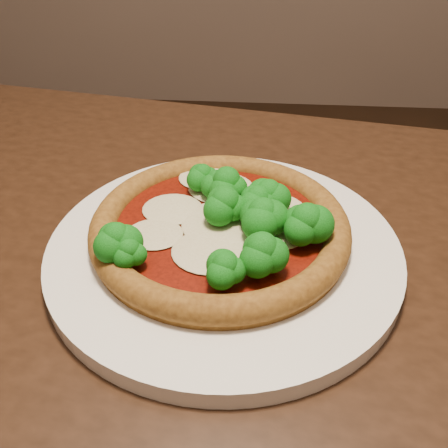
{
  "coord_description": "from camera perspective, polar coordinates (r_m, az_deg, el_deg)",
  "views": [
    {
      "loc": [
        -0.02,
        -0.55,
        1.07
      ],
      "look_at": [
        -0.05,
        -0.16,
        0.79
      ],
      "focal_mm": 40.0,
      "sensor_mm": 36.0,
      "label": 1
    }
  ],
  "objects": [
    {
      "name": "dining_table",
      "position": [
        0.53,
        0.43,
        -16.01
      ],
      "size": [
        1.34,
        1.02,
        0.75
      ],
      "rotation": [
        0.0,
        0.0,
        -0.17
      ],
      "color": "black",
      "rests_on": "floor"
    },
    {
      "name": "plate",
      "position": [
        0.5,
        -0.0,
        -2.88
      ],
      "size": [
        0.35,
        0.35,
        0.02
      ],
      "primitive_type": "cylinder",
      "color": "white",
      "rests_on": "dining_table"
    },
    {
      "name": "pizza",
      "position": [
        0.49,
        0.03,
        0.11
      ],
      "size": [
        0.26,
        0.26,
        0.06
      ],
      "rotation": [
        0.0,
        0.0,
        0.26
      ],
      "color": "brown",
      "rests_on": "plate"
    }
  ]
}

